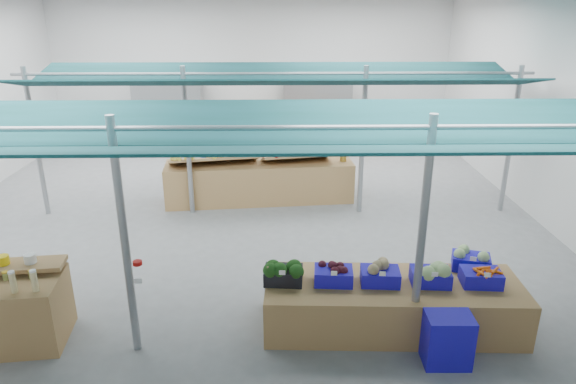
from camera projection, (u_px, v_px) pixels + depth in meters
The scene contains 23 objects.
floor at pixel (239, 221), 10.30m from camera, with size 13.00×13.00×0.00m, color slate.
hall at pixel (239, 78), 10.72m from camera, with size 13.00×13.00×13.00m.
pole_grid at pixel (275, 160), 8.04m from camera, with size 10.00×4.60×3.00m.
awnings at pixel (274, 98), 7.70m from camera, with size 9.50×7.08×0.30m.
back_shelving_left at pixel (169, 112), 15.53m from camera, with size 2.00×0.50×2.00m, color #B23F33.
back_shelving_right at pixel (317, 112), 15.61m from camera, with size 2.00×0.50×2.00m, color #B23F33.
veg_counter at pixel (392, 305), 6.87m from camera, with size 3.38×1.13×0.66m, color olive.
fruit_counter at pixel (260, 181), 11.27m from camera, with size 4.05×0.96×0.87m, color olive.
far_counter at pixel (307, 134), 15.30m from camera, with size 4.81×0.96×0.87m, color olive.
crate_stack at pixel (447, 340), 6.15m from camera, with size 0.55×0.39×0.66m, color #1910B6.
vendor_left at pixel (210, 151), 12.15m from camera, with size 0.59×0.39×1.62m, color #1B48B0.
vendor_right at pixel (286, 151), 12.18m from camera, with size 0.79×0.61×1.62m, color maroon.
crate_broccoli at pixel (283, 271), 6.73m from camera, with size 0.53×0.42×0.35m.
crate_beets at pixel (333, 273), 6.73m from camera, with size 0.53×0.42×0.29m.
crate_celeriac at pixel (380, 273), 6.71m from camera, with size 0.53×0.42×0.31m.
crate_cabbage at pixel (431, 273), 6.69m from camera, with size 0.53×0.42×0.35m.
crate_carrots at pixel (481, 277), 6.69m from camera, with size 0.53×0.42×0.29m.
sparrow at pixel (271, 269), 6.59m from camera, with size 0.12×0.09×0.11m.
pole_ribbon at pixel (137, 265), 6.35m from camera, with size 0.12×0.12×0.28m.
apple_heap_yellow at pixel (214, 158), 10.87m from camera, with size 2.00×1.03×0.27m.
apple_heap_red at pixel (297, 155), 11.06m from camera, with size 1.60×0.96×0.27m.
pineapple at pixel (343, 153), 11.16m from camera, with size 0.14×0.14×0.39m.
crate_extra at pixel (471, 259), 7.08m from camera, with size 0.58×0.48×0.32m.
Camera 1 is at (0.81, -9.47, 4.13)m, focal length 32.00 mm.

